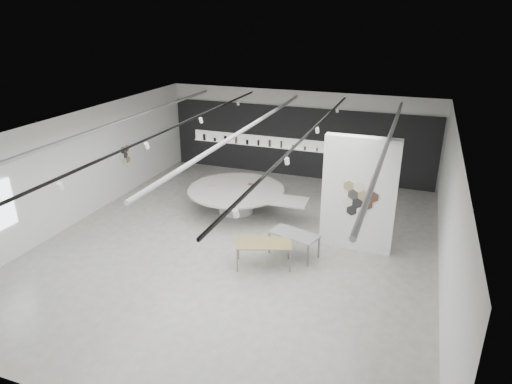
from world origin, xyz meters
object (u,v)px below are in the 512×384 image
(partition_column, at_px, (359,195))
(kitchen_counter, at_px, (359,176))
(sample_table_wood, at_px, (264,244))
(sample_table_stone, at_px, (294,235))
(display_island, at_px, (238,197))

(partition_column, distance_m, kitchen_counter, 5.75)
(partition_column, bearing_deg, sample_table_wood, -139.40)
(partition_column, bearing_deg, sample_table_stone, -145.72)
(partition_column, xyz_separation_m, sample_table_wood, (-2.33, -2.00, -1.11))
(partition_column, relative_size, kitchen_counter, 2.30)
(sample_table_stone, height_order, kitchen_counter, kitchen_counter)
(display_island, relative_size, sample_table_stone, 2.91)
(sample_table_wood, height_order, kitchen_counter, kitchen_counter)
(display_island, height_order, kitchen_counter, kitchen_counter)
(partition_column, distance_m, display_island, 4.84)
(partition_column, bearing_deg, kitchen_counter, 96.98)
(kitchen_counter, bearing_deg, sample_table_stone, -101.42)
(partition_column, relative_size, display_island, 0.78)
(sample_table_wood, relative_size, sample_table_stone, 1.10)
(display_island, xyz_separation_m, sample_table_stone, (2.83, -2.45, 0.09))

